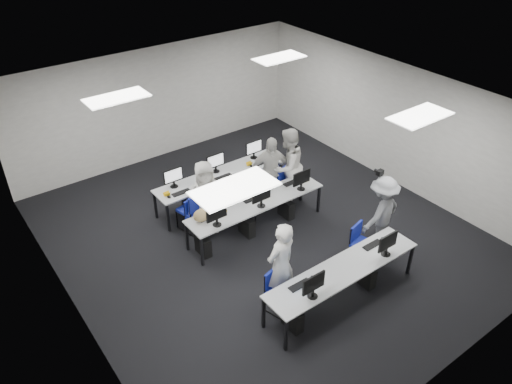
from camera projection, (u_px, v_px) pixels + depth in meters
room at (262, 175)px, 10.02m from camera, size 9.00×9.02×3.00m
ceiling_panels at (263, 106)px, 9.20m from camera, size 5.20×4.60×0.02m
desk_front at (343, 271)px, 8.85m from camera, size 3.20×0.70×0.73m
desk_mid at (256, 204)px, 10.60m from camera, size 3.20×0.70×0.73m
desk_back at (220, 177)px, 11.54m from camera, size 3.20×0.70×0.73m
equipment_front at (335, 289)px, 8.92m from camera, size 2.51×0.41×1.19m
equipment_mid at (249, 220)px, 10.67m from camera, size 2.91×0.41×1.19m
equipment_back at (227, 185)px, 11.82m from camera, size 2.91×0.41×1.19m
chair_0 at (279, 298)px, 8.86m from camera, size 0.51×0.54×0.84m
chair_1 at (361, 251)px, 9.96m from camera, size 0.51×0.53×0.84m
chair_2 at (198, 223)px, 10.74m from camera, size 0.50×0.53×0.82m
chair_3 at (242, 209)px, 11.12m from camera, size 0.51×0.54×0.92m
chair_4 at (274, 192)px, 11.73m from camera, size 0.52×0.55×0.87m
chair_5 at (192, 217)px, 10.87m from camera, size 0.57×0.60×0.96m
chair_6 at (239, 203)px, 11.37m from camera, size 0.52×0.55×0.83m
chair_7 at (276, 187)px, 11.89m from camera, size 0.54×0.57×0.89m
handbag at (202, 215)px, 9.93m from camera, size 0.38×0.27×0.29m
student_0 at (281, 265)px, 8.69m from camera, size 0.69×0.51×1.74m
student_1 at (287, 166)px, 11.47m from camera, size 1.02×0.87×1.84m
student_2 at (205, 197)px, 10.55m from camera, size 0.94×0.77×1.67m
student_3 at (270, 171)px, 11.41m from camera, size 1.08×0.80×1.70m
photographer at (382, 212)px, 10.13m from camera, size 1.10×0.71×1.62m
dslr_camera at (380, 172)px, 9.77m from camera, size 0.16×0.19×0.10m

